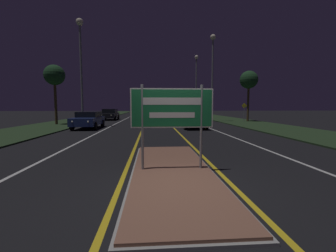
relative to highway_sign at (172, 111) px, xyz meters
The scene contains 22 objects.
ground_plane 2.03m from the highway_sign, 90.00° to the right, with size 160.00×160.00×0.00m, color black.
median_island 1.64m from the highway_sign, 90.00° to the left, with size 2.19×6.75×0.10m.
verge_left 21.18m from the highway_sign, 116.74° to the left, with size 5.00×100.00×0.08m.
verge_right 21.18m from the highway_sign, 63.26° to the left, with size 5.00×100.00×0.08m.
centre_line_yellow_left 23.95m from the highway_sign, 93.08° to the left, with size 0.12×70.00×0.01m.
centre_line_yellow_right 23.95m from the highway_sign, 86.92° to the left, with size 0.12×70.00×0.01m.
lane_line_white_left 24.28m from the highway_sign, 99.98° to the left, with size 0.12×70.00×0.01m.
lane_line_white_right 24.28m from the highway_sign, 80.02° to the left, with size 0.12×70.00×0.01m.
edge_line_white_left 24.98m from the highway_sign, 106.79° to the left, with size 0.10×70.00×0.01m.
edge_line_white_right 24.98m from the highway_sign, 73.21° to the left, with size 0.10×70.00×0.01m.
highway_sign is the anchor object (origin of this frame).
streetlight_left_near 16.09m from the highway_sign, 115.00° to the left, with size 0.60×0.60×9.14m.
streetlight_right_near 20.68m from the highway_sign, 71.79° to the left, with size 0.61×0.61×9.69m.
streetlight_right_far 28.53m from the highway_sign, 77.42° to the left, with size 0.56×0.56×9.30m.
car_receding_0 12.46m from the highway_sign, 76.81° to the left, with size 1.84×4.14×1.37m.
car_receding_1 22.64m from the highway_sign, 75.88° to the left, with size 2.03×4.61×1.35m.
car_receding_2 33.54m from the highway_sign, 79.54° to the left, with size 1.95×4.47×1.32m.
car_approaching_0 13.83m from the highway_sign, 114.24° to the left, with size 1.92×4.23×1.36m.
car_approaching_1 24.69m from the highway_sign, 104.10° to the left, with size 2.01×4.55×1.43m.
warning_sign 20.51m from the highway_sign, 61.93° to the left, with size 0.60×0.06×2.07m.
roadside_palm_left 19.00m from the highway_sign, 120.87° to the left, with size 1.89×1.89×5.59m.
roadside_palm_right 21.87m from the highway_sign, 61.14° to the left, with size 2.00×2.00×5.70m.
Camera 1 is at (-0.55, -4.86, 1.81)m, focal length 24.00 mm.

